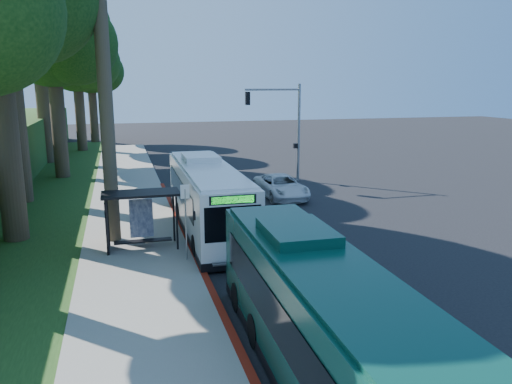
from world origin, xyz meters
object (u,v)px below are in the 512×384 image
object	(u,v)px
teal_bus	(321,318)
pickup	(281,186)
bus_shelter	(135,209)
white_bus	(207,196)

from	to	relation	value
teal_bus	pickup	xyz separation A→B (m)	(5.31, 19.01, -0.92)
pickup	teal_bus	bearing A→B (deg)	-107.67
bus_shelter	white_bus	distance (m)	4.08
bus_shelter	white_bus	bearing A→B (deg)	32.14
white_bus	pickup	size ratio (longest dim) A/B	2.27
bus_shelter	pickup	bearing A→B (deg)	41.00
bus_shelter	white_bus	xyz separation A→B (m)	(3.46, 2.17, -0.12)
white_bus	pickup	bearing A→B (deg)	46.00
white_bus	teal_bus	size ratio (longest dim) A/B	1.03
bus_shelter	teal_bus	bearing A→B (deg)	-71.02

